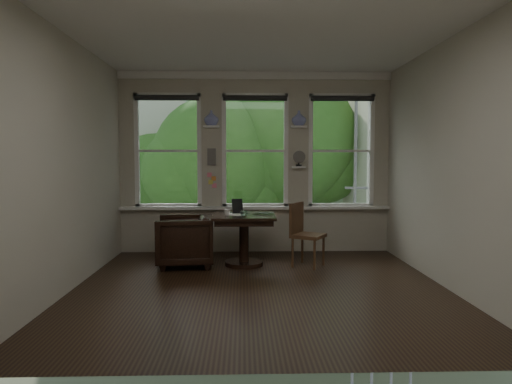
{
  "coord_description": "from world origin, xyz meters",
  "views": [
    {
      "loc": [
        -0.21,
        -5.44,
        1.55
      ],
      "look_at": [
        -0.02,
        0.9,
        1.1
      ],
      "focal_mm": 32.0,
      "sensor_mm": 36.0,
      "label": 1
    }
  ],
  "objects_px": {
    "table": "(244,240)",
    "side_chair_right": "(308,235)",
    "armchair_left": "(185,241)",
    "mug": "(227,212)",
    "laptop": "(262,214)"
  },
  "relations": [
    {
      "from": "armchair_left",
      "to": "laptop",
      "type": "xyz_separation_m",
      "value": [
        1.13,
        0.01,
        0.39
      ]
    },
    {
      "from": "side_chair_right",
      "to": "table",
      "type": "bearing_deg",
      "value": 115.49
    },
    {
      "from": "table",
      "to": "side_chair_right",
      "type": "xyz_separation_m",
      "value": [
        0.93,
        -0.1,
        0.09
      ]
    },
    {
      "from": "armchair_left",
      "to": "side_chair_right",
      "type": "bearing_deg",
      "value": 82.75
    },
    {
      "from": "table",
      "to": "side_chair_right",
      "type": "distance_m",
      "value": 0.94
    },
    {
      "from": "armchair_left",
      "to": "laptop",
      "type": "distance_m",
      "value": 1.2
    },
    {
      "from": "table",
      "to": "laptop",
      "type": "bearing_deg",
      "value": -3.31
    },
    {
      "from": "armchair_left",
      "to": "laptop",
      "type": "relative_size",
      "value": 2.44
    },
    {
      "from": "side_chair_right",
      "to": "laptop",
      "type": "relative_size",
      "value": 2.75
    },
    {
      "from": "table",
      "to": "armchair_left",
      "type": "bearing_deg",
      "value": -178.6
    },
    {
      "from": "armchair_left",
      "to": "side_chair_right",
      "type": "relative_size",
      "value": 0.89
    },
    {
      "from": "armchair_left",
      "to": "side_chair_right",
      "type": "height_order",
      "value": "side_chair_right"
    },
    {
      "from": "armchair_left",
      "to": "mug",
      "type": "xyz_separation_m",
      "value": [
        0.62,
        -0.07,
        0.42
      ]
    },
    {
      "from": "side_chair_right",
      "to": "laptop",
      "type": "bearing_deg",
      "value": 114.38
    },
    {
      "from": "armchair_left",
      "to": "laptop",
      "type": "bearing_deg",
      "value": 85.56
    }
  ]
}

